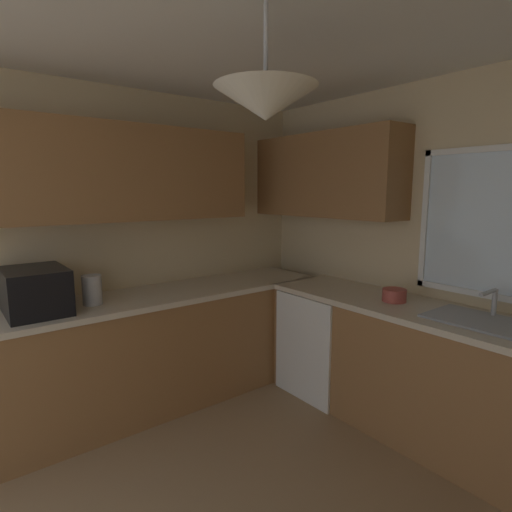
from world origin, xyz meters
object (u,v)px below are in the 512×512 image
object	(u,v)px
dishwasher	(327,341)
sink_assembly	(482,320)
kettle	(92,290)
bowl	(394,295)
microwave	(35,291)

from	to	relation	value
dishwasher	sink_assembly	distance (m)	1.29
kettle	sink_assembly	bearing A→B (deg)	43.22
dishwasher	kettle	world-z (taller)	kettle
dishwasher	bowl	world-z (taller)	bowl
dishwasher	kettle	bearing A→B (deg)	-110.75
kettle	bowl	size ratio (longest dim) A/B	1.23
microwave	bowl	distance (m)	2.42
dishwasher	sink_assembly	xyz separation A→B (m)	(1.20, 0.04, 0.48)
kettle	bowl	world-z (taller)	kettle
sink_assembly	dishwasher	bearing A→B (deg)	-178.25
dishwasher	bowl	distance (m)	0.79
dishwasher	bowl	bearing A→B (deg)	2.87
kettle	bowl	distance (m)	2.12
kettle	dishwasher	bearing A→B (deg)	69.25
microwave	bowl	world-z (taller)	microwave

